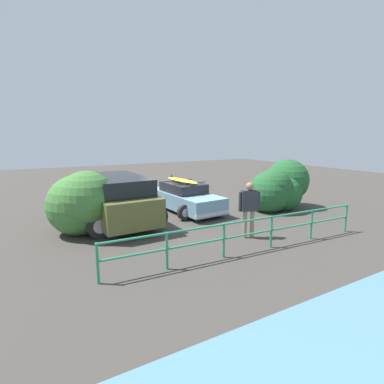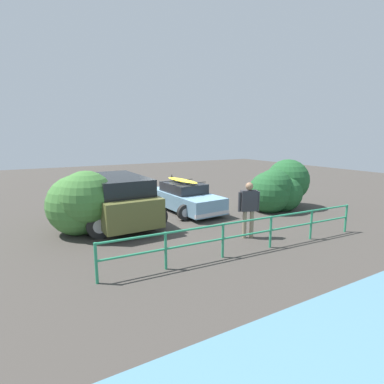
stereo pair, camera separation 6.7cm
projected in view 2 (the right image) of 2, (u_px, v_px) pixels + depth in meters
ground_plane at (176, 208)px, 13.84m from camera, size 44.00×44.00×0.02m
sedan_car at (185, 197)px, 13.23m from camera, size 2.42×4.17×1.52m
suv_car at (117, 199)px, 11.19m from camera, size 2.88×4.47×1.83m
person_bystander at (249, 205)px, 9.62m from camera, size 0.68×0.37×1.83m
railing_fence at (248, 231)px, 8.47m from camera, size 8.39×0.50×0.97m
bush_near_left at (279, 188)px, 13.41m from camera, size 3.18×2.13×2.32m
bush_near_right at (85, 202)px, 10.23m from camera, size 2.49×2.89×2.29m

